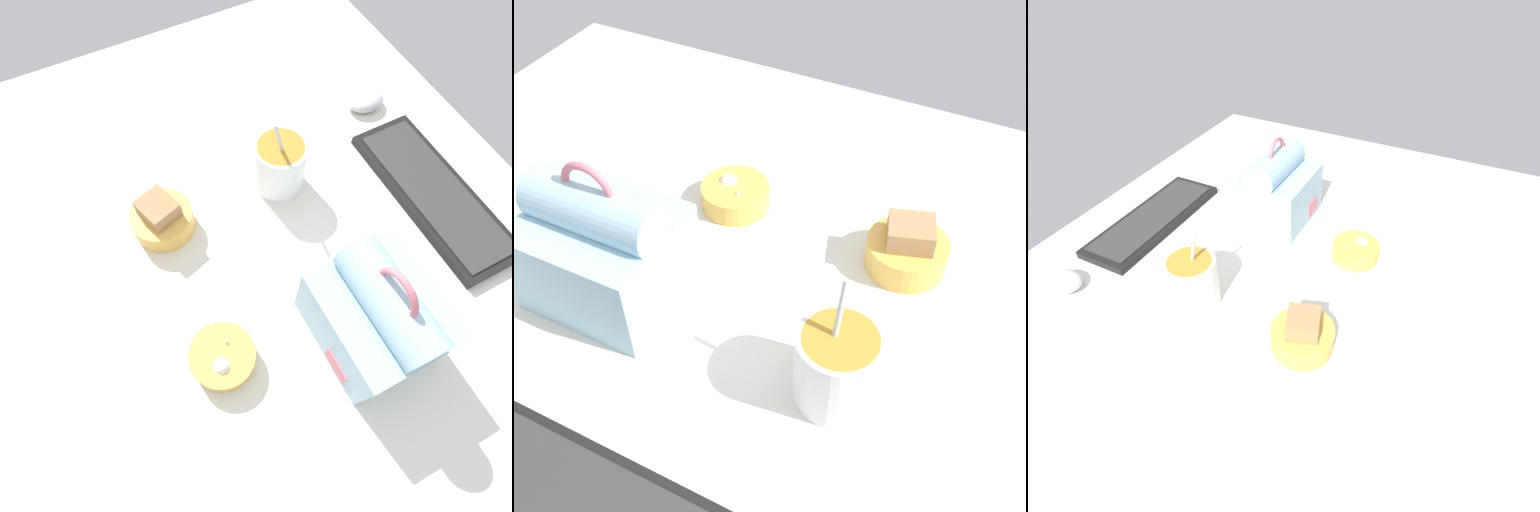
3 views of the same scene
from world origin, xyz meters
TOP-DOWN VIEW (x-y plane):
  - desk_surface at (0.00, 0.00)cm, footprint 140.00×110.00cm
  - keyboard at (1.09, 35.93)cm, footprint 37.53×13.45cm
  - lunch_bag at (17.38, 8.91)cm, footprint 18.76×16.73cm
  - soup_cup at (-15.97, 10.55)cm, footprint 9.95×9.95cm
  - bento_bowl_sandwich at (-16.78, -13.57)cm, footprint 11.49×11.49cm
  - bento_bowl_snacks at (11.00, -14.27)cm, footprint 10.60×10.60cm
  - computer_mouse at (-25.40, 37.58)cm, footprint 6.60×8.40cm

SIDE VIEW (x-z plane):
  - desk_surface at x=0.00cm, z-range 0.00..2.00cm
  - keyboard at x=1.09cm, z-range 1.97..4.07cm
  - computer_mouse at x=-25.40cm, z-range 2.00..5.18cm
  - bento_bowl_snacks at x=11.00cm, z-range 1.65..6.33cm
  - bento_bowl_sandwich at x=-16.78cm, z-range 1.00..8.86cm
  - soup_cup at x=-15.97cm, z-range -1.30..16.31cm
  - lunch_bag at x=17.38cm, z-range -0.81..20.78cm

